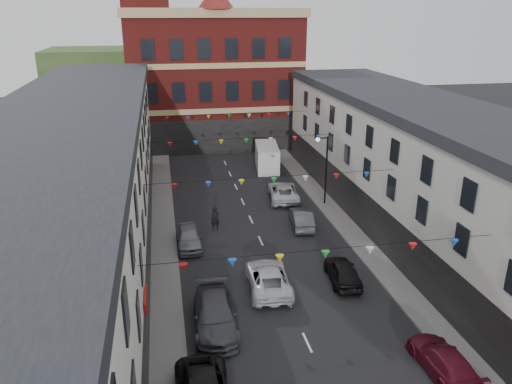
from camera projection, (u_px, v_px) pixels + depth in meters
ground at (288, 300)px, 28.77m from camera, size 160.00×160.00×0.00m
pavement_left at (166, 293)px, 29.38m from camera, size 1.80×64.00×0.15m
pavement_right at (385, 271)px, 31.80m from camera, size 1.80×64.00×0.15m
terrace_left at (64, 223)px, 25.79m from camera, size 8.40×56.00×10.70m
terrace_right at (475, 202)px, 30.10m from camera, size 8.40×56.00×9.70m
civic_building at (213, 76)px, 61.01m from camera, size 20.60×13.30×18.50m
clock_tower at (146, 18)px, 54.64m from camera, size 5.60×5.60×30.00m
distant_hill at (175, 78)px, 83.58m from camera, size 40.00×14.00×10.00m
street_lamp at (324, 161)px, 41.50m from camera, size 1.10×0.36×6.00m
car_left_d at (215, 314)px, 26.02m from camera, size 2.43×5.53×1.58m
car_left_e at (189, 237)px, 35.05m from camera, size 1.73×4.20×1.42m
car_right_c at (444, 360)px, 22.81m from camera, size 1.90×4.51×1.30m
car_right_d at (343, 272)px, 30.46m from camera, size 2.06×4.29×1.41m
car_right_e at (302, 218)px, 38.36m from camera, size 2.01×4.37×1.39m
car_right_f at (283, 191)px, 43.88m from camera, size 3.10×5.56×1.47m
moving_car at (268, 278)px, 29.73m from camera, size 2.72×5.34×1.44m
white_van at (267, 157)px, 52.26m from camera, size 2.92×5.93×2.52m
pedestrian at (215, 219)px, 37.60m from camera, size 0.72×0.51×1.87m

